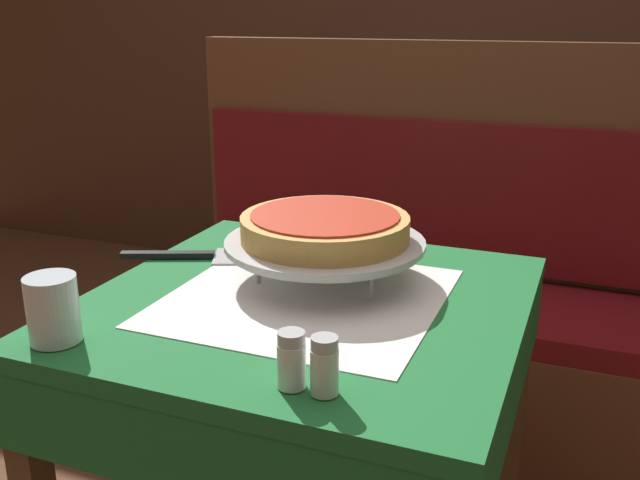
% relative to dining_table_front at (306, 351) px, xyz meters
% --- Properties ---
extents(dining_table_front, '(0.74, 0.74, 0.75)m').
position_rel_dining_table_front_xyz_m(dining_table_front, '(0.00, 0.00, 0.00)').
color(dining_table_front, '#1E6B33').
rests_on(dining_table_front, ground_plane).
extents(dining_table_rear, '(0.81, 0.81, 0.75)m').
position_rel_dining_table_front_xyz_m(dining_table_rear, '(-0.18, 1.49, 0.00)').
color(dining_table_rear, '#194799').
rests_on(dining_table_rear, ground_plane).
extents(booth_bench, '(1.38, 0.45, 1.15)m').
position_rel_dining_table_front_xyz_m(booth_bench, '(-0.03, 0.79, -0.30)').
color(booth_bench, brown).
rests_on(booth_bench, ground_plane).
extents(back_wall_panel, '(6.00, 0.04, 2.40)m').
position_rel_dining_table_front_xyz_m(back_wall_panel, '(0.00, 2.00, 0.56)').
color(back_wall_panel, '#4C2D1E').
rests_on(back_wall_panel, ground_plane).
extents(pizza_pan_stand, '(0.37, 0.37, 0.08)m').
position_rel_dining_table_front_xyz_m(pizza_pan_stand, '(0.00, 0.09, 0.17)').
color(pizza_pan_stand, '#ADADB2').
rests_on(pizza_pan_stand, dining_table_front).
extents(deep_dish_pizza, '(0.31, 0.31, 0.05)m').
position_rel_dining_table_front_xyz_m(deep_dish_pizza, '(0.00, 0.09, 0.21)').
color(deep_dish_pizza, tan).
rests_on(deep_dish_pizza, pizza_pan_stand).
extents(pizza_server, '(0.30, 0.17, 0.01)m').
position_rel_dining_table_front_xyz_m(pizza_server, '(-0.27, 0.11, 0.11)').
color(pizza_server, '#BCBCC1').
rests_on(pizza_server, dining_table_front).
extents(water_glass_near, '(0.08, 0.08, 0.10)m').
position_rel_dining_table_front_xyz_m(water_glass_near, '(-0.28, -0.30, 0.16)').
color(water_glass_near, silver).
rests_on(water_glass_near, dining_table_front).
extents(salt_shaker, '(0.04, 0.04, 0.08)m').
position_rel_dining_table_front_xyz_m(salt_shaker, '(0.10, -0.29, 0.14)').
color(salt_shaker, silver).
rests_on(salt_shaker, dining_table_front).
extents(pepper_shaker, '(0.04, 0.04, 0.08)m').
position_rel_dining_table_front_xyz_m(pepper_shaker, '(0.15, -0.29, 0.14)').
color(pepper_shaker, silver).
rests_on(pepper_shaker, dining_table_front).
extents(condiment_caddy, '(0.13, 0.13, 0.15)m').
position_rel_dining_table_front_xyz_m(condiment_caddy, '(-0.26, 1.49, 0.14)').
color(condiment_caddy, black).
rests_on(condiment_caddy, dining_table_rear).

